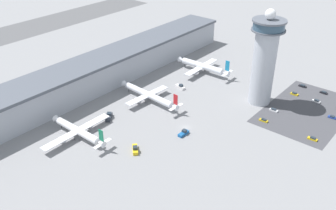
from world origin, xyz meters
name	(u,v)px	position (x,y,z in m)	size (l,w,h in m)	color
ground_plane	(186,128)	(0.00, 0.00, 0.00)	(1000.00, 1000.00, 0.00)	gray
terminal_building	(94,74)	(0.00, 70.00, 9.35)	(228.06, 25.00, 18.50)	#A3A8B2
control_tower	(264,59)	(48.93, -15.60, 26.55)	(17.93, 17.93, 53.79)	#ADB2BC
parking_lot_surface	(307,110)	(57.08, -41.12, 0.00)	(64.00, 40.00, 0.01)	#424247
airplane_gate_alpha	(78,131)	(-40.63, 35.12, 3.82)	(39.48, 36.71, 11.53)	white
airplane_gate_bravo	(149,95)	(8.43, 33.26, 4.15)	(30.55, 44.15, 11.94)	silver
airplane_gate_charlie	(203,66)	(60.65, 32.33, 4.54)	(33.18, 39.39, 13.33)	silver
service_truck_catering	(135,149)	(-30.97, 5.90, 1.08)	(6.57, 6.87, 3.09)	black
service_truck_fuel	(180,87)	(33.24, 29.51, 0.97)	(3.63, 7.30, 2.80)	black
service_truck_baggage	(184,133)	(-5.73, -3.14, 0.91)	(6.53, 2.45, 2.63)	black
service_truck_water	(109,117)	(-18.97, 36.89, 1.11)	(7.74, 6.52, 3.17)	black
car_green_van	(303,86)	(83.20, -27.64, 0.56)	(1.94, 4.70, 1.45)	black
car_blue_compact	(313,139)	(30.98, -54.17, 0.58)	(1.94, 4.77, 1.50)	black
car_yellow_taxi	(264,120)	(31.20, -27.85, 0.53)	(1.92, 4.74, 1.38)	black
car_grey_coupe	(332,117)	(57.56, -54.47, 0.53)	(1.94, 4.08, 1.37)	black
car_maroon_suv	(316,101)	(69.52, -41.48, 0.59)	(1.95, 4.72, 1.53)	black
car_silver_sedan	(274,110)	(44.47, -27.17, 0.57)	(1.75, 4.78, 1.46)	black
car_navy_sedan	(324,93)	(82.80, -40.99, 0.53)	(1.99, 4.48, 1.38)	black
car_black_suv	(294,94)	(69.93, -28.08, 0.61)	(1.86, 4.49, 1.58)	black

